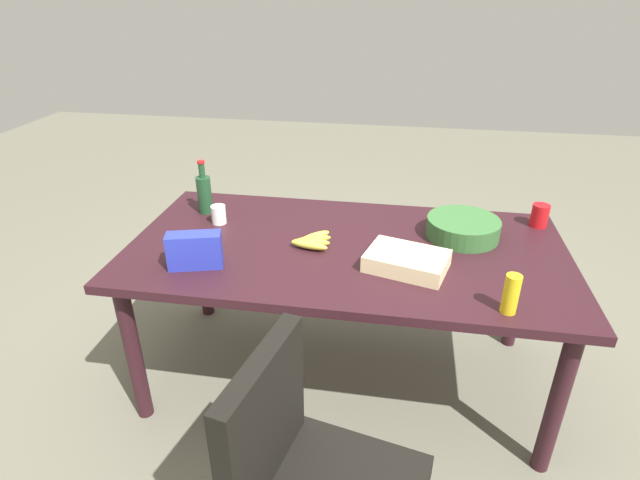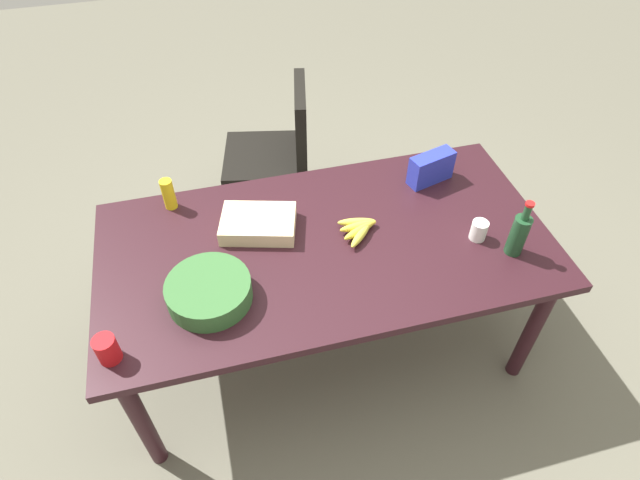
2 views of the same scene
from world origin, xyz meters
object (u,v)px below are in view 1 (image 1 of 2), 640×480
at_px(banana_bunch, 312,241).
at_px(sheet_cake, 407,261).
at_px(conference_table, 346,261).
at_px(mustard_bottle, 511,294).
at_px(paper_cup, 219,215).
at_px(salad_bowl, 463,228).
at_px(red_solo_cup, 540,215).
at_px(wine_bottle, 204,193).
at_px(chip_bag_blue, 195,250).

relative_size(banana_bunch, sheet_cake, 0.59).
bearing_deg(sheet_cake, conference_table, 150.07).
relative_size(mustard_bottle, paper_cup, 1.68).
xyz_separation_m(paper_cup, salad_bowl, (1.16, 0.04, -0.00)).
relative_size(banana_bunch, paper_cup, 2.08).
distance_m(paper_cup, red_solo_cup, 1.54).
height_order(salad_bowl, sheet_cake, salad_bowl).
height_order(wine_bottle, salad_bowl, wine_bottle).
bearing_deg(banana_bunch, paper_cup, 161.92).
xyz_separation_m(banana_bunch, salad_bowl, (0.67, 0.20, 0.02)).
bearing_deg(chip_bag_blue, mustard_bottle, -5.62).
bearing_deg(paper_cup, mustard_bottle, -22.89).
distance_m(salad_bowl, chip_bag_blue, 1.20).
distance_m(banana_bunch, chip_bag_blue, 0.51).
height_order(red_solo_cup, chip_bag_blue, chip_bag_blue).
height_order(banana_bunch, paper_cup, paper_cup).
xyz_separation_m(red_solo_cup, sheet_cake, (-0.62, -0.51, -0.02)).
bearing_deg(paper_cup, sheet_cake, -17.60).
relative_size(banana_bunch, mustard_bottle, 1.24).
xyz_separation_m(mustard_bottle, chip_bag_blue, (-1.22, 0.12, -0.00)).
distance_m(mustard_bottle, red_solo_cup, 0.80).
xyz_separation_m(mustard_bottle, wine_bottle, (-1.38, 0.65, 0.03)).
bearing_deg(mustard_bottle, salad_bowl, 101.16).
bearing_deg(conference_table, red_solo_cup, 21.95).
xyz_separation_m(banana_bunch, mustard_bottle, (0.78, -0.38, 0.05)).
height_order(banana_bunch, salad_bowl, salad_bowl).
bearing_deg(salad_bowl, conference_table, -160.88).
distance_m(conference_table, chip_bag_blue, 0.67).
xyz_separation_m(conference_table, sheet_cake, (0.27, -0.15, 0.11)).
xyz_separation_m(conference_table, wine_bottle, (-0.75, 0.25, 0.18)).
height_order(mustard_bottle, chip_bag_blue, same).
xyz_separation_m(conference_table, salad_bowl, (0.52, 0.18, 0.12)).
bearing_deg(mustard_bottle, chip_bag_blue, 174.38).
bearing_deg(wine_bottle, conference_table, -18.16).
bearing_deg(mustard_bottle, paper_cup, 157.11).
relative_size(salad_bowl, sheet_cake, 1.03).
bearing_deg(mustard_bottle, sheet_cake, 145.62).
distance_m(conference_table, banana_bunch, 0.19).
xyz_separation_m(conference_table, red_solo_cup, (0.89, 0.36, 0.13)).
bearing_deg(red_solo_cup, banana_bunch, -159.80).
bearing_deg(mustard_bottle, red_solo_cup, 71.34).
distance_m(conference_table, wine_bottle, 0.81).
bearing_deg(red_solo_cup, conference_table, -158.05).
xyz_separation_m(banana_bunch, chip_bag_blue, (-0.44, -0.26, 0.05)).
bearing_deg(conference_table, chip_bag_blue, -154.48).
relative_size(conference_table, red_solo_cup, 17.61).
height_order(paper_cup, wine_bottle, wine_bottle).
relative_size(paper_cup, salad_bowl, 0.27).
bearing_deg(sheet_cake, paper_cup, 162.40).
relative_size(paper_cup, red_solo_cup, 0.82).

